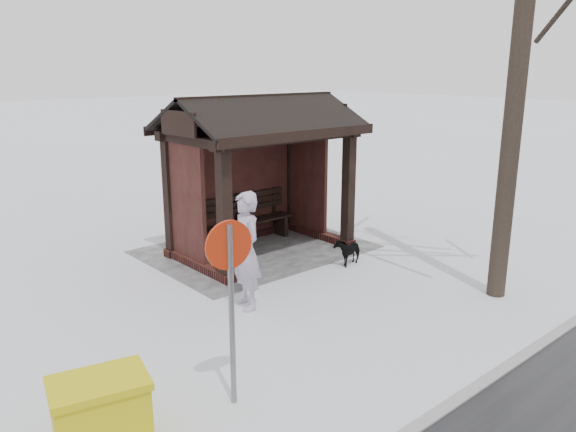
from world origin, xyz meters
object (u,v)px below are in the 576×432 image
Objects in this scene: bus_shelter at (256,143)px; pedestrian at (246,251)px; grit_bin at (101,412)px; road_sign at (230,272)px; dog at (348,251)px.

pedestrian is at bearing 48.61° from bus_shelter.
bus_shelter reaches higher than pedestrian.
grit_bin is (4.87, 3.78, -1.81)m from bus_shelter.
road_sign is at bearing -176.81° from grit_bin.
dog is 0.60× the size of grit_bin.
bus_shelter is at bearing 150.71° from pedestrian.
dog is at bearing -145.10° from road_sign.
road_sign reaches higher than dog.
road_sign is (-1.38, 0.24, 1.16)m from grit_bin.
bus_shelter is at bearing -129.01° from grit_bin.
dog is (-0.76, 1.77, -1.90)m from bus_shelter.
pedestrian is at bearing -137.74° from grit_bin.
dog is at bearing 109.25° from pedestrian.
bus_shelter reaches higher than dog.
road_sign is (1.63, 1.92, 0.61)m from pedestrian.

